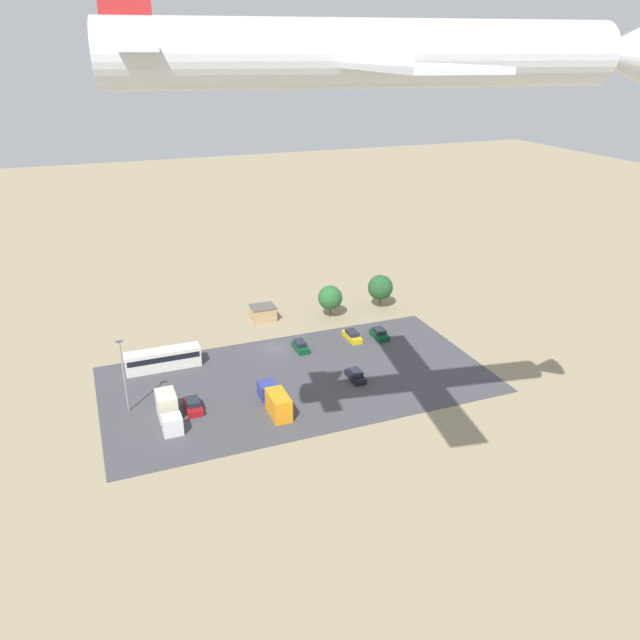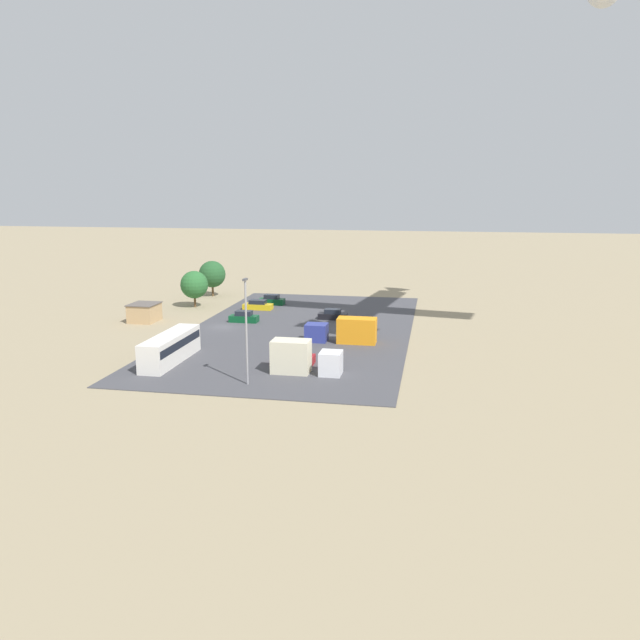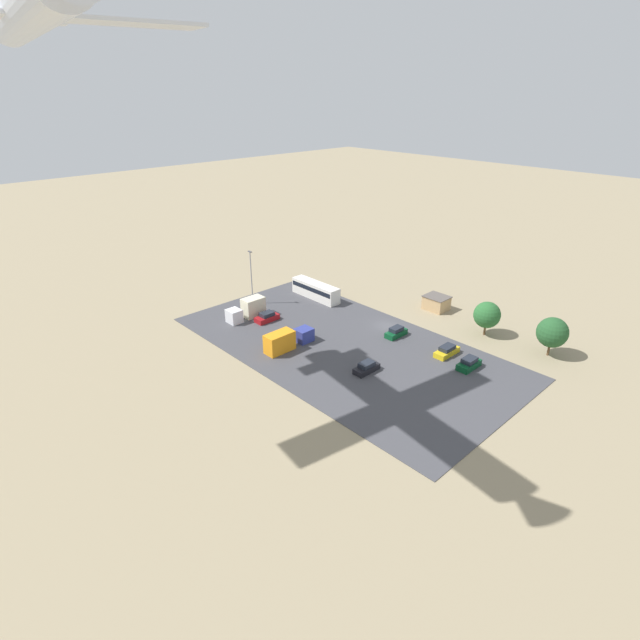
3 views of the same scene
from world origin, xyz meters
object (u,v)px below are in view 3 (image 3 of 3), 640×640
(parked_car_2, at_px, (267,317))
(airplane, at_px, (30,5))
(shed_building, at_px, (436,303))
(parked_car_3, at_px, (469,364))
(parked_car_4, at_px, (366,368))
(parked_truck_0, at_px, (287,340))
(parked_car_1, at_px, (447,351))
(parked_truck_1, at_px, (248,309))
(parked_car_0, at_px, (396,332))
(bus, at_px, (316,290))

(parked_car_2, distance_m, airplane, 54.28)
(shed_building, bearing_deg, parked_car_3, 137.42)
(parked_car_4, distance_m, parked_truck_0, 13.87)
(shed_building, distance_m, parked_car_1, 17.50)
(parked_truck_0, relative_size, airplane, 0.22)
(parked_car_1, relative_size, parked_truck_0, 0.52)
(parked_truck_1, bearing_deg, parked_car_1, -156.33)
(parked_car_0, relative_size, parked_truck_0, 0.46)
(parked_car_1, distance_m, parked_truck_0, 24.71)
(shed_building, xyz_separation_m, parked_car_4, (-6.14, 26.04, -0.60))
(parked_car_4, relative_size, airplane, 0.10)
(parked_car_1, distance_m, parked_truck_1, 34.91)
(parked_truck_1, bearing_deg, parked_truck_0, 169.80)
(shed_building, height_order, parked_truck_0, parked_truck_0)
(parked_car_4, distance_m, airplane, 54.52)
(shed_building, relative_size, airplane, 0.11)
(parked_truck_1, relative_size, airplane, 0.18)
(parked_car_2, height_order, parked_truck_1, parked_truck_1)
(parked_car_0, distance_m, parked_car_3, 13.76)
(parked_car_1, bearing_deg, parked_car_3, 166.79)
(shed_building, bearing_deg, parked_car_1, 130.04)
(parked_car_0, bearing_deg, parked_car_2, 31.36)
(parked_car_3, bearing_deg, parked_car_0, -1.53)
(shed_building, xyz_separation_m, parked_car_1, (-11.25, 13.39, -0.60))
(parked_car_4, bearing_deg, parked_car_0, 109.29)
(parked_car_0, distance_m, airplane, 61.43)
(parked_truck_1, height_order, airplane, airplane)
(parked_car_0, bearing_deg, parked_truck_0, 59.93)
(parked_car_1, xyz_separation_m, parked_car_4, (5.11, 12.65, -0.00))
(parked_car_2, relative_size, parked_truck_1, 0.59)
(parked_truck_1, bearing_deg, parked_car_4, -177.11)
(bus, distance_m, parked_car_1, 30.48)
(parked_car_3, distance_m, parked_truck_0, 27.59)
(parked_car_3, relative_size, parked_truck_1, 0.57)
(bus, distance_m, parked_truck_1, 15.02)
(parked_truck_0, bearing_deg, parked_truck_1, 169.80)
(parked_car_0, height_order, parked_car_2, parked_car_0)
(bus, relative_size, parked_car_0, 2.73)
(bus, distance_m, airplane, 62.68)
(bus, xyz_separation_m, parked_car_3, (-34.91, 1.98, -0.95))
(parked_truck_0, xyz_separation_m, parked_truck_1, (13.53, -2.43, 0.13))
(shed_building, height_order, parked_car_2, shed_building)
(bus, distance_m, parked_car_0, 21.23)
(parked_car_2, bearing_deg, parked_car_1, -156.49)
(parked_car_3, distance_m, airplane, 64.48)
(parked_car_1, relative_size, airplane, 0.12)
(shed_building, bearing_deg, parked_car_4, 103.26)
(parked_car_0, xyz_separation_m, parked_car_3, (-13.76, 0.37, 0.02))
(parked_car_0, height_order, airplane, airplane)
(bus, height_order, parked_car_4, bus)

